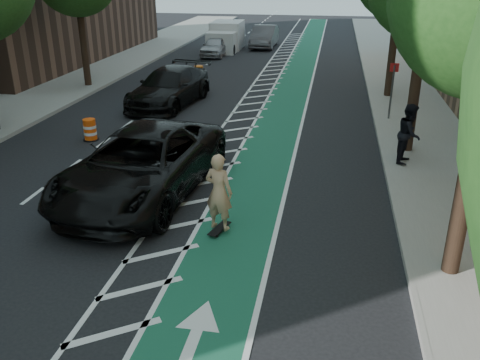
% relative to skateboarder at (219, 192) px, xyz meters
% --- Properties ---
extents(ground, '(120.00, 120.00, 0.00)m').
position_rel_skateboarder_xyz_m(ground, '(-2.60, -1.28, -1.10)').
color(ground, black).
rests_on(ground, ground).
extents(bike_lane, '(2.00, 90.00, 0.01)m').
position_rel_skateboarder_xyz_m(bike_lane, '(0.40, 8.72, -1.09)').
color(bike_lane, '#18553C').
rests_on(bike_lane, ground).
extents(buffer_strip, '(1.40, 90.00, 0.01)m').
position_rel_skateboarder_xyz_m(buffer_strip, '(-1.10, 8.72, -1.09)').
color(buffer_strip, silver).
rests_on(buffer_strip, ground).
extents(sidewalk_right, '(5.00, 90.00, 0.15)m').
position_rel_skateboarder_xyz_m(sidewalk_right, '(6.90, 8.72, -1.02)').
color(sidewalk_right, gray).
rests_on(sidewalk_right, ground).
extents(curb_right, '(0.12, 90.00, 0.16)m').
position_rel_skateboarder_xyz_m(curb_right, '(4.45, 8.72, -1.02)').
color(curb_right, gray).
rests_on(curb_right, ground).
extents(curb_left, '(0.12, 90.00, 0.16)m').
position_rel_skateboarder_xyz_m(curb_left, '(-9.65, 8.72, -1.02)').
color(curb_left, gray).
rests_on(curb_left, ground).
extents(sign_post, '(0.35, 0.08, 2.47)m').
position_rel_skateboarder_xyz_m(sign_post, '(5.00, 10.72, 0.25)').
color(sign_post, '#4C4C4C').
rests_on(sign_post, ground).
extents(skateboard, '(0.45, 0.87, 0.11)m').
position_rel_skateboarder_xyz_m(skateboard, '(-0.00, -0.00, -1.01)').
color(skateboard, black).
rests_on(skateboard, ground).
extents(skateboarder, '(0.82, 0.65, 1.97)m').
position_rel_skateboarder_xyz_m(skateboarder, '(0.00, 0.00, 0.00)').
color(skateboarder, tan).
rests_on(skateboarder, skateboard).
extents(suv_near, '(3.84, 7.12, 1.90)m').
position_rel_skateboarder_xyz_m(suv_near, '(-2.65, 1.83, -0.15)').
color(suv_near, black).
rests_on(suv_near, ground).
extents(suv_far, '(3.14, 6.13, 1.70)m').
position_rel_skateboarder_xyz_m(suv_far, '(-5.00, 11.77, -0.25)').
color(suv_far, black).
rests_on(suv_far, ground).
extents(car_silver, '(1.68, 3.97, 1.34)m').
position_rel_skateboarder_xyz_m(car_silver, '(-6.00, 25.75, -0.43)').
color(car_silver, '#A6A6AC').
rests_on(car_silver, ground).
extents(car_grey, '(1.79, 5.09, 1.68)m').
position_rel_skateboarder_xyz_m(car_grey, '(-3.07, 30.55, -0.26)').
color(car_grey, '#504F54').
rests_on(car_grey, ground).
extents(pedestrian, '(0.99, 1.13, 1.96)m').
position_rel_skateboarder_xyz_m(pedestrian, '(5.12, 5.52, 0.03)').
color(pedestrian, black).
rests_on(pedestrian, sidewalk_right).
extents(box_truck, '(2.33, 5.00, 2.07)m').
position_rel_skateboarder_xyz_m(box_truck, '(-5.81, 28.69, -0.15)').
color(box_truck, silver).
rests_on(box_truck, ground).
extents(barrel_a, '(0.60, 0.60, 0.82)m').
position_rel_skateboarder_xyz_m(barrel_a, '(-6.40, 6.19, -0.71)').
color(barrel_a, '#FE520D').
rests_on(barrel_a, ground).
extents(barrel_b, '(0.69, 0.69, 0.93)m').
position_rel_skateboarder_xyz_m(barrel_b, '(-6.20, 12.72, -0.66)').
color(barrel_b, orange).
rests_on(barrel_b, ground).
extents(barrel_c, '(0.63, 0.63, 0.86)m').
position_rel_skateboarder_xyz_m(barrel_c, '(-5.00, 17.21, -0.69)').
color(barrel_c, orange).
rests_on(barrel_c, ground).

